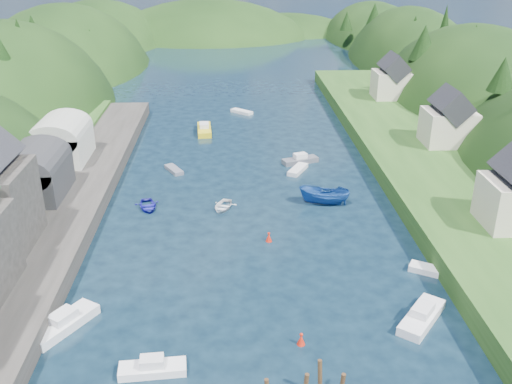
{
  "coord_description": "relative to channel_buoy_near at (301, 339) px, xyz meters",
  "views": [
    {
      "loc": [
        -2.73,
        -30.39,
        29.89
      ],
      "look_at": [
        0.0,
        28.0,
        4.0
      ],
      "focal_mm": 40.0,
      "sensor_mm": 36.0,
      "label": 1
    }
  ],
  "objects": [
    {
      "name": "boat_sheds",
      "position": [
        -28.63,
        32.52,
        4.79
      ],
      "size": [
        7.0,
        21.0,
        7.5
      ],
      "color": "#2D2D30",
      "rests_on": "quay_left"
    },
    {
      "name": "quay_left",
      "position": [
        -26.63,
        13.52,
        0.52
      ],
      "size": [
        12.0,
        110.0,
        2.0
      ],
      "primitive_type": "cube",
      "color": "#2D2B28",
      "rests_on": "ground"
    },
    {
      "name": "terrace_right",
      "position": [
        22.37,
        33.52,
        0.72
      ],
      "size": [
        16.0,
        120.0,
        2.4
      ],
      "primitive_type": "cube",
      "color": "#234719",
      "rests_on": "ground"
    },
    {
      "name": "right_bank_cottages",
      "position": [
        25.37,
        41.86,
        5.36
      ],
      "size": [
        9.0,
        59.24,
        8.41
      ],
      "color": "beige",
      "rests_on": "terrace_right"
    },
    {
      "name": "ground",
      "position": [
        -2.63,
        43.52,
        -0.48
      ],
      "size": [
        600.0,
        600.0,
        0.0
      ],
      "primitive_type": "plane",
      "color": "black",
      "rests_on": "ground"
    },
    {
      "name": "moored_boats",
      "position": [
        -5.01,
        12.88,
        0.22
      ],
      "size": [
        38.8,
        94.12,
        2.41
      ],
      "color": "silver",
      "rests_on": "ground"
    },
    {
      "name": "hillside_right",
      "position": [
        42.37,
        68.52,
        -7.89
      ],
      "size": [
        36.0,
        245.56,
        48.0
      ],
      "color": "black",
      "rests_on": "ground"
    },
    {
      "name": "channel_buoy_far",
      "position": [
        -1.44,
        17.31,
        0.0
      ],
      "size": [
        0.7,
        0.7,
        1.1
      ],
      "color": "#B01D0E",
      "rests_on": "ground"
    },
    {
      "name": "channel_buoy_near",
      "position": [
        0.0,
        0.0,
        0.0
      ],
      "size": [
        0.7,
        0.7,
        1.1
      ],
      "color": "#B01D0E",
      "rests_on": "ground"
    },
    {
      "name": "hillside_left",
      "position": [
        -47.63,
        68.52,
        -8.51
      ],
      "size": [
        44.0,
        245.56,
        52.0
      ],
      "color": "black",
      "rests_on": "ground"
    },
    {
      "name": "hill_trees",
      "position": [
        -2.62,
        57.98,
        10.61
      ],
      "size": [
        90.88,
        151.09,
        12.49
      ],
      "color": "black",
      "rests_on": "ground"
    },
    {
      "name": "far_hills",
      "position": [
        -1.42,
        167.53,
        -11.28
      ],
      "size": [
        103.0,
        68.0,
        44.0
      ],
      "color": "black",
      "rests_on": "ground"
    }
  ]
}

